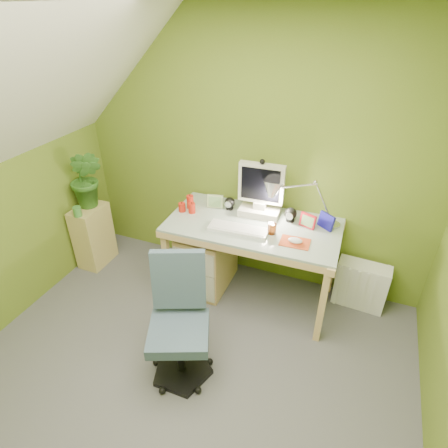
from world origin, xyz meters
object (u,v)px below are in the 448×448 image
at_px(desk, 251,260).
at_px(potted_plant, 87,179).
at_px(monitor, 261,186).
at_px(side_ledge, 93,236).
at_px(radiator, 361,285).
at_px(task_chair, 179,332).
at_px(desk_lamp, 316,193).

bearing_deg(desk, potted_plant, -178.91).
xyz_separation_m(monitor, side_ledge, (-1.62, -0.30, -0.71)).
distance_m(side_ledge, potted_plant, 0.61).
distance_m(potted_plant, radiator, 2.64).
bearing_deg(task_chair, desk, 56.39).
distance_m(monitor, desk_lamp, 0.45).
distance_m(desk, potted_plant, 1.69).
distance_m(side_ledge, task_chair, 1.67).
xyz_separation_m(potted_plant, task_chair, (1.41, -0.92, -0.50)).
relative_size(potted_plant, radiator, 1.34).
height_order(potted_plant, task_chair, potted_plant).
xyz_separation_m(side_ledge, task_chair, (1.43, -0.87, 0.10)).
bearing_deg(desk, radiator, 12.42).
relative_size(side_ledge, task_chair, 0.76).
xyz_separation_m(desk_lamp, potted_plant, (-2.05, -0.25, -0.13)).
height_order(desk, monitor, monitor).
bearing_deg(desk, side_ledge, -177.17).
bearing_deg(potted_plant, desk_lamp, 6.97).
xyz_separation_m(desk, desk_lamp, (0.45, 0.18, 0.67)).
distance_m(desk_lamp, side_ledge, 2.21).
distance_m(desk_lamp, radiator, 0.96).
bearing_deg(desk_lamp, radiator, 11.42).
bearing_deg(potted_plant, task_chair, -33.24).
height_order(desk, task_chair, task_chair).
xyz_separation_m(monitor, task_chair, (-0.19, -1.17, -0.61)).
distance_m(potted_plant, task_chair, 1.76).
height_order(desk, desk_lamp, desk_lamp).
bearing_deg(potted_plant, radiator, 6.77).
height_order(monitor, task_chair, monitor).
relative_size(desk, side_ledge, 2.25).
bearing_deg(desk_lamp, task_chair, -113.20).
height_order(desk_lamp, side_ledge, desk_lamp).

